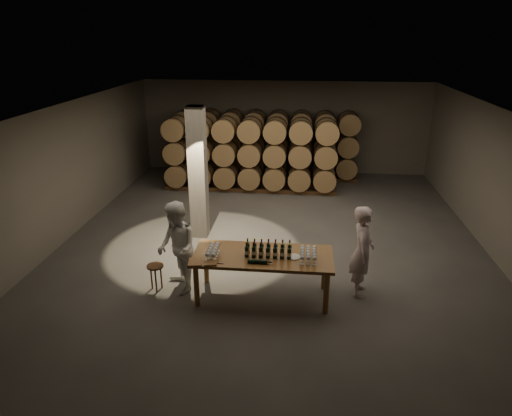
# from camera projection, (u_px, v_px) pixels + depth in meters

# --- Properties ---
(room) EXTENTS (12.00, 12.00, 12.00)m
(room) POSITION_uv_depth(u_px,v_px,m) (198.00, 174.00, 10.89)
(room) COLOR #4B4846
(room) RESTS_ON ground
(tasting_table) EXTENTS (2.60, 1.10, 0.90)m
(tasting_table) POSITION_uv_depth(u_px,v_px,m) (263.00, 260.00, 8.50)
(tasting_table) COLOR brown
(tasting_table) RESTS_ON ground
(barrel_stack_back) EXTENTS (6.26, 0.95, 2.31)m
(barrel_stack_back) POSITION_uv_depth(u_px,v_px,m) (266.00, 143.00, 15.55)
(barrel_stack_back) COLOR #54361C
(barrel_stack_back) RESTS_ON ground
(barrel_stack_front) EXTENTS (5.48, 0.95, 2.31)m
(barrel_stack_front) POSITION_uv_depth(u_px,v_px,m) (250.00, 153.00, 14.29)
(barrel_stack_front) COLOR #54361C
(barrel_stack_front) RESTS_ON ground
(bottle_cluster) EXTENTS (0.86, 0.23, 0.31)m
(bottle_cluster) POSITION_uv_depth(u_px,v_px,m) (268.00, 251.00, 8.38)
(bottle_cluster) COLOR black
(bottle_cluster) RESTS_ON tasting_table
(lying_bottles) EXTENTS (0.44, 0.07, 0.07)m
(lying_bottles) POSITION_uv_depth(u_px,v_px,m) (258.00, 262.00, 8.14)
(lying_bottles) COLOR black
(lying_bottles) RESTS_ON tasting_table
(glass_cluster_left) EXTENTS (0.20, 0.53, 0.18)m
(glass_cluster_left) POSITION_uv_depth(u_px,v_px,m) (213.00, 250.00, 8.37)
(glass_cluster_left) COLOR silver
(glass_cluster_left) RESTS_ON tasting_table
(glass_cluster_right) EXTENTS (0.30, 0.52, 0.17)m
(glass_cluster_right) POSITION_uv_depth(u_px,v_px,m) (308.00, 253.00, 8.27)
(glass_cluster_right) COLOR silver
(glass_cluster_right) RESTS_ON tasting_table
(plate) EXTENTS (0.26, 0.26, 0.01)m
(plate) POSITION_uv_depth(u_px,v_px,m) (294.00, 257.00, 8.37)
(plate) COLOR silver
(plate) RESTS_ON tasting_table
(notebook_near) EXTENTS (0.25, 0.22, 0.03)m
(notebook_near) POSITION_uv_depth(u_px,v_px,m) (210.00, 263.00, 8.13)
(notebook_near) COLOR brown
(notebook_near) RESTS_ON tasting_table
(notebook_corner) EXTENTS (0.29, 0.34, 0.03)m
(notebook_corner) POSITION_uv_depth(u_px,v_px,m) (195.00, 262.00, 8.18)
(notebook_corner) COLOR brown
(notebook_corner) RESTS_ON tasting_table
(pen) EXTENTS (0.14, 0.01, 0.01)m
(pen) POSITION_uv_depth(u_px,v_px,m) (220.00, 264.00, 8.14)
(pen) COLOR black
(pen) RESTS_ON tasting_table
(stool) EXTENTS (0.32, 0.32, 0.54)m
(stool) POSITION_uv_depth(u_px,v_px,m) (155.00, 270.00, 8.87)
(stool) COLOR #54361C
(stool) RESTS_ON ground
(person_man) EXTENTS (0.49, 0.69, 1.80)m
(person_man) POSITION_uv_depth(u_px,v_px,m) (362.00, 251.00, 8.60)
(person_man) COLOR beige
(person_man) RESTS_ON ground
(person_woman) EXTENTS (1.04, 1.11, 1.83)m
(person_woman) POSITION_uv_depth(u_px,v_px,m) (177.00, 248.00, 8.71)
(person_woman) COLOR white
(person_woman) RESTS_ON ground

